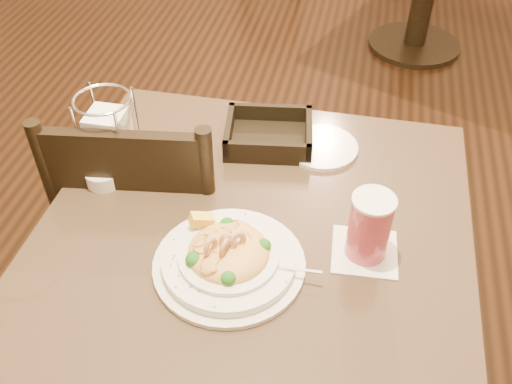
% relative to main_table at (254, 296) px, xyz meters
% --- Properties ---
extents(main_table, '(0.90, 0.90, 0.76)m').
position_rel_main_table_xyz_m(main_table, '(0.00, 0.00, 0.00)').
color(main_table, black).
rests_on(main_table, ground).
extents(dining_chair_near, '(0.47, 0.47, 0.93)m').
position_rel_main_table_xyz_m(dining_chair_near, '(-0.32, 0.19, -0.02)').
color(dining_chair_near, black).
rests_on(dining_chair_near, ground).
extents(pasta_bowl, '(0.33, 0.30, 0.10)m').
position_rel_main_table_xyz_m(pasta_bowl, '(-0.03, -0.12, 0.27)').
color(pasta_bowl, white).
rests_on(pasta_bowl, main_table).
extents(drink_glass, '(0.14, 0.14, 0.15)m').
position_rel_main_table_xyz_m(drink_glass, '(0.23, -0.03, 0.31)').
color(drink_glass, white).
rests_on(drink_glass, main_table).
extents(bread_basket, '(0.23, 0.20, 0.06)m').
position_rel_main_table_xyz_m(bread_basket, '(-0.02, 0.29, 0.26)').
color(bread_basket, black).
rests_on(bread_basket, main_table).
extents(napkin_caddy, '(0.13, 0.13, 0.20)m').
position_rel_main_table_xyz_m(napkin_caddy, '(-0.35, 0.11, 0.33)').
color(napkin_caddy, silver).
rests_on(napkin_caddy, main_table).
extents(side_plate, '(0.22, 0.22, 0.01)m').
position_rel_main_table_xyz_m(side_plate, '(0.11, 0.29, 0.25)').
color(side_plate, white).
rests_on(side_plate, main_table).
extents(butter_ramekin, '(0.11, 0.11, 0.04)m').
position_rel_main_table_xyz_m(butter_ramekin, '(-0.36, 0.07, 0.26)').
color(butter_ramekin, white).
rests_on(butter_ramekin, main_table).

